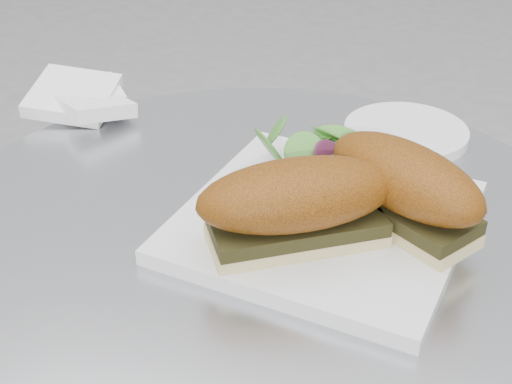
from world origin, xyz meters
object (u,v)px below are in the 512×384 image
plate (324,221)px  sandwich_left (298,203)px  saucer (406,132)px  sandwich_right (404,185)px

plate → sandwich_left: 0.07m
plate → sandwich_left: (-0.02, -0.05, 0.05)m
sandwich_left → saucer: bearing=43.6°
sandwich_right → saucer: bearing=129.6°
sandwich_left → saucer: 0.28m
sandwich_right → saucer: sandwich_right is taller
sandwich_left → sandwich_right: 0.10m
plate → sandwich_left: sandwich_left is taller
plate → sandwich_right: 0.09m
plate → sandwich_right: size_ratio=1.42×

